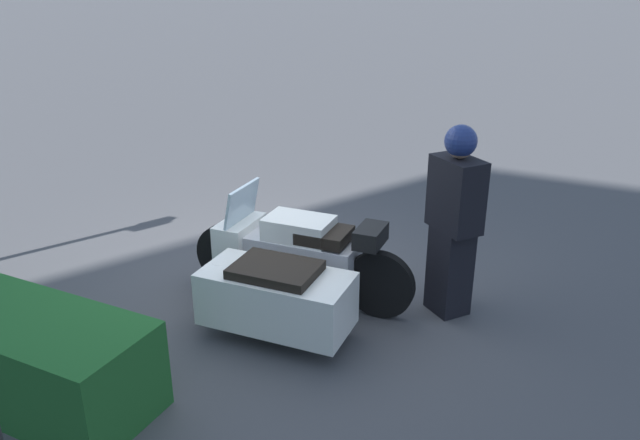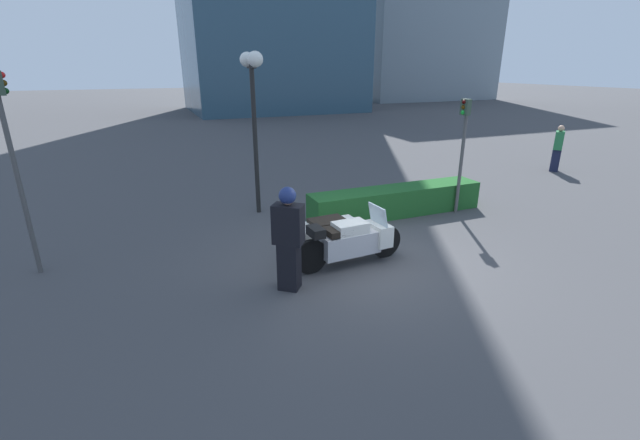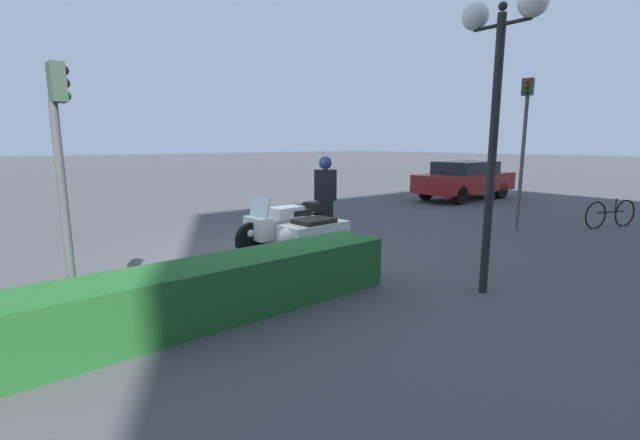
% 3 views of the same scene
% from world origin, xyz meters
% --- Properties ---
extents(ground_plane, '(160.00, 160.00, 0.00)m').
position_xyz_m(ground_plane, '(0.00, 0.00, 0.00)').
color(ground_plane, '#424244').
extents(police_motorcycle, '(2.41, 1.37, 1.17)m').
position_xyz_m(police_motorcycle, '(-0.42, 0.50, 0.48)').
color(police_motorcycle, black).
rests_on(police_motorcycle, ground).
extents(officer_rider, '(0.60, 0.56, 1.90)m').
position_xyz_m(officer_rider, '(-1.86, -0.35, 1.00)').
color(officer_rider, black).
rests_on(officer_rider, ground).
extents(hedge_bush_curbside, '(4.90, 0.85, 0.74)m').
position_xyz_m(hedge_bush_curbside, '(2.13, 2.44, 0.37)').
color(hedge_bush_curbside, '#1E5623').
rests_on(hedge_bush_curbside, ground).
extents(twin_lamp_post, '(0.38, 1.19, 4.14)m').
position_xyz_m(twin_lamp_post, '(-1.25, 4.07, 3.28)').
color(twin_lamp_post, black).
rests_on(twin_lamp_post, ground).
extents(traffic_light_near, '(0.23, 0.26, 3.02)m').
position_xyz_m(traffic_light_near, '(3.73, 1.95, 2.01)').
color(traffic_light_near, '#4C4C4C').
rests_on(traffic_light_near, ground).
extents(traffic_light_far, '(0.22, 0.29, 3.73)m').
position_xyz_m(traffic_light_far, '(-6.13, 2.14, 2.42)').
color(traffic_light_far, '#4C4C4C').
rests_on(traffic_light_far, ground).
extents(pedestrian_bystander, '(0.57, 0.54, 1.73)m').
position_xyz_m(pedestrian_bystander, '(10.49, 4.47, 0.87)').
color(pedestrian_bystander, '#191E38').
rests_on(pedestrian_bystander, ground).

